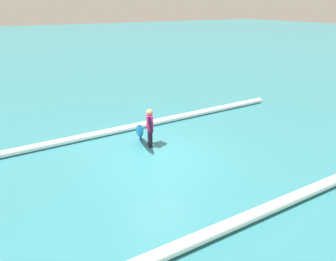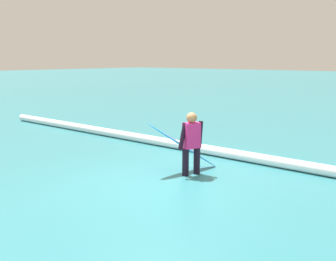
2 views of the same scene
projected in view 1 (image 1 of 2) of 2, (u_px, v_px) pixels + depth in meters
ground_plane at (159, 156)px, 10.66m from camera, size 146.65×146.65×0.00m
surfer at (150, 126)px, 11.13m from camera, size 0.31×0.60×1.33m
surfboard at (140, 131)px, 11.15m from camera, size 0.97×1.61×1.14m
wave_crest_foreground at (101, 134)px, 12.13m from camera, size 16.73×0.71×0.24m
wave_crest_midground at (215, 232)px, 6.88m from camera, size 21.46×0.42×0.28m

